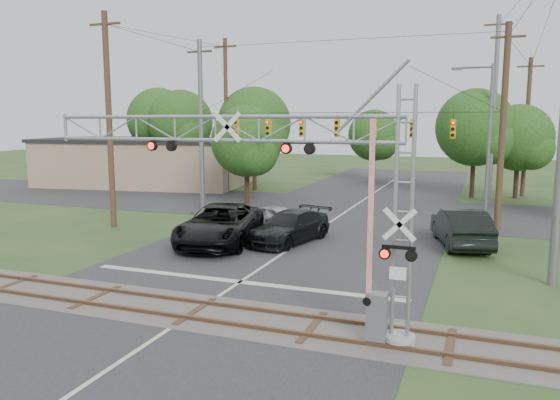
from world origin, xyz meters
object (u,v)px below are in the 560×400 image
at_px(streetlight, 486,133).
at_px(traffic_signal_span, 351,128).
at_px(pickup_black, 220,225).
at_px(sedan_silver, 278,217).
at_px(commercial_building, 145,162).
at_px(car_dark, 290,227).
at_px(crossing_gantry, 284,181).

bearing_deg(streetlight, traffic_signal_span, -152.67).
distance_m(pickup_black, sedan_silver, 4.94).
height_order(sedan_silver, streetlight, streetlight).
bearing_deg(commercial_building, streetlight, -21.15).
xyz_separation_m(pickup_black, commercial_building, (-17.93, 19.76, 1.24)).
relative_size(car_dark, commercial_building, 0.27).
bearing_deg(streetlight, sedan_silver, -143.94).
xyz_separation_m(traffic_signal_span, streetlight, (7.78, 4.02, -0.33)).
relative_size(traffic_signal_span, streetlight, 2.00).
bearing_deg(pickup_black, car_dark, 14.92).
xyz_separation_m(car_dark, streetlight, (9.19, 11.30, 4.61)).
height_order(pickup_black, commercial_building, commercial_building).
bearing_deg(streetlight, crossing_gantry, -103.70).
xyz_separation_m(traffic_signal_span, pickup_black, (-4.61, -8.78, -4.76)).
relative_size(traffic_signal_span, commercial_building, 0.96).
xyz_separation_m(crossing_gantry, pickup_black, (-6.94, 9.58, -3.53)).
relative_size(crossing_gantry, commercial_building, 0.58).
height_order(crossing_gantry, streetlight, streetlight).
bearing_deg(car_dark, sedan_silver, 133.74).
xyz_separation_m(traffic_signal_span, sedan_silver, (-3.28, -4.04, -5.09)).
distance_m(crossing_gantry, pickup_black, 12.34).
height_order(traffic_signal_span, pickup_black, traffic_signal_span).
height_order(crossing_gantry, pickup_black, crossing_gantry).
height_order(crossing_gantry, sedan_silver, crossing_gantry).
bearing_deg(pickup_black, streetlight, 35.71).
distance_m(sedan_silver, streetlight, 14.49).
bearing_deg(crossing_gantry, sedan_silver, 111.39).
xyz_separation_m(sedan_silver, streetlight, (11.06, 8.06, 4.76)).
bearing_deg(commercial_building, crossing_gantry, -57.93).
bearing_deg(traffic_signal_span, car_dark, -100.96).
bearing_deg(streetlight, pickup_black, -134.07).
xyz_separation_m(pickup_black, car_dark, (3.20, 1.50, -0.18)).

